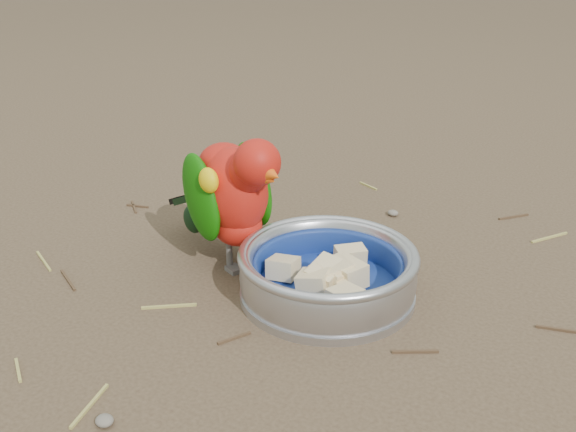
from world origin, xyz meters
The scene contains 6 objects.
ground centered at (0.00, 0.00, 0.00)m, with size 60.00×60.00×0.00m, color brown.
food_bowl centered at (0.11, 0.03, 0.01)m, with size 0.21×0.21×0.02m, color #B2B2BA.
bowl_wall centered at (0.11, 0.03, 0.04)m, with size 0.21×0.21×0.04m, color #B2B2BA, non-canonical shape.
fruit_wedges centered at (0.11, 0.03, 0.03)m, with size 0.13×0.13×0.03m, color beige, non-canonical shape.
lory_parrot centered at (-0.03, 0.04, 0.09)m, with size 0.10×0.22×0.18m, color #B8190F, non-canonical shape.
ground_debris centered at (0.03, 0.00, 0.00)m, with size 0.90×0.80×0.01m, color #A79C4E, non-canonical shape.
Camera 1 is at (0.43, -0.55, 0.40)m, focal length 40.00 mm.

